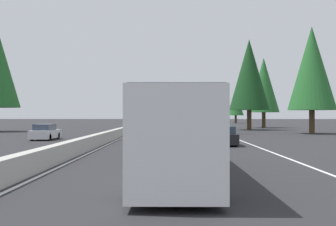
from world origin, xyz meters
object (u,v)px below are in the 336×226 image
at_px(bus_distant_b, 175,132).
at_px(sedan_mid_center, 223,136).
at_px(sedan_mid_left, 152,124).
at_px(pickup_near_right, 173,119).
at_px(minivan_mid_right, 191,122).
at_px(conifer_right_distant, 236,102).
at_px(sign_gantry_overhead, 178,93).
at_px(box_truck_near_center, 174,122).
at_px(sedan_far_left, 173,124).
at_px(conifer_right_mid, 249,75).
at_px(oncoming_near, 45,132).
at_px(conifer_right_near, 312,68).
at_px(conifer_right_far, 264,85).

xyz_separation_m(bus_distant_b, sedan_mid_center, (16.40, -3.83, -1.03)).
distance_m(bus_distant_b, sedan_mid_left, 60.36).
distance_m(pickup_near_right, minivan_mid_right, 40.21).
bearing_deg(bus_distant_b, conifer_right_distant, -10.04).
distance_m(sign_gantry_overhead, box_truck_near_center, 8.60).
height_order(sedan_mid_left, sedan_far_left, same).
height_order(bus_distant_b, box_truck_near_center, bus_distant_b).
bearing_deg(sedan_mid_left, box_truck_near_center, -173.21).
height_order(sedan_far_left, conifer_right_mid, conifer_right_mid).
xyz_separation_m(pickup_near_right, oncoming_near, (-83.36, 12.19, -0.23)).
height_order(minivan_mid_right, conifer_right_mid, conifer_right_mid).
xyz_separation_m(sedan_mid_center, conifer_right_near, (19.24, -13.30, 7.40)).
relative_size(sign_gantry_overhead, sedan_mid_center, 2.88).
bearing_deg(pickup_near_right, conifer_right_near, -166.55).
xyz_separation_m(bus_distant_b, pickup_near_right, (106.49, -0.20, -0.80)).
bearing_deg(box_truck_near_center, sign_gantry_overhead, -4.07).
relative_size(pickup_near_right, box_truck_near_center, 0.66).
relative_size(bus_distant_b, sedan_mid_left, 2.61).
bearing_deg(oncoming_near, sign_gantry_overhead, 134.64).
bearing_deg(conifer_right_mid, minivan_mid_right, 23.97).
bearing_deg(sign_gantry_overhead, box_truck_near_center, 175.93).
distance_m(sedan_mid_left, pickup_near_right, 46.43).
xyz_separation_m(sedan_mid_center, box_truck_near_center, (11.32, 3.76, 0.93)).
bearing_deg(conifer_right_near, minivan_mid_right, 23.63).
relative_size(bus_distant_b, minivan_mid_right, 2.30).
bearing_deg(sedan_far_left, conifer_right_near, -141.79).
bearing_deg(sedan_mid_left, bus_distant_b, -176.39).
bearing_deg(conifer_right_mid, sedan_mid_left, 52.33).
bearing_deg(sign_gantry_overhead, conifer_right_near, -89.80).
distance_m(sedan_far_left, oncoming_near, 36.31).
height_order(pickup_near_right, sedan_far_left, pickup_near_right).
bearing_deg(conifer_right_near, sedan_mid_center, 145.33).
height_order(sign_gantry_overhead, bus_distant_b, sign_gantry_overhead).
height_order(sign_gantry_overhead, oncoming_near, sign_gantry_overhead).
bearing_deg(pickup_near_right, sedan_mid_center, -177.69).
bearing_deg(minivan_mid_right, conifer_right_near, -156.37).
bearing_deg(conifer_right_far, conifer_right_near, -178.17).
relative_size(sign_gantry_overhead, minivan_mid_right, 2.54).
relative_size(bus_distant_b, pickup_near_right, 2.05).
xyz_separation_m(sedan_mid_left, conifer_right_near, (-24.59, -20.94, 7.40)).
bearing_deg(sedan_mid_left, minivan_mid_right, -50.28).
xyz_separation_m(sedan_mid_center, conifer_right_mid, (31.81, -7.93, 7.82)).
xyz_separation_m(sedan_mid_center, minivan_mid_right, (50.03, 0.17, 0.27)).
xyz_separation_m(minivan_mid_right, conifer_right_mid, (-18.22, -8.10, 7.55)).
relative_size(box_truck_near_center, conifer_right_far, 0.67).
bearing_deg(conifer_right_distant, minivan_mid_right, 156.71).
distance_m(oncoming_near, conifer_right_near, 32.56).
bearing_deg(bus_distant_b, minivan_mid_right, -3.16).
bearing_deg(sedan_far_left, conifer_right_mid, -128.00).
bearing_deg(oncoming_near, sedan_mid_left, 167.55).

